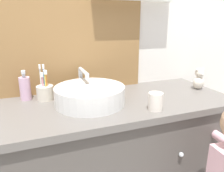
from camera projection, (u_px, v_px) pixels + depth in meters
name	position (u px, v px, depth m)	size (l,w,h in m)	color
wall_back	(89.00, 11.00, 1.29)	(3.20, 0.18, 2.50)	silver
vanity_counter	(104.00, 168.00, 1.27)	(1.42, 0.55, 0.82)	#4C4742
sink_basin	(90.00, 94.00, 1.13)	(0.36, 0.42, 0.16)	silver
toothbrush_holder	(45.00, 92.00, 1.18)	(0.09, 0.09, 0.19)	beige
soap_dispenser	(25.00, 88.00, 1.17)	(0.06, 0.06, 0.16)	#CCA3BC
teddy_bear	(199.00, 79.00, 1.36)	(0.07, 0.06, 0.13)	beige
drinking_cup	(156.00, 101.00, 1.04)	(0.07, 0.07, 0.09)	silver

